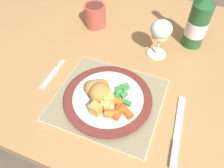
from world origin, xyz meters
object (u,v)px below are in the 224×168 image
(fork, at_px, (51,76))
(bottle, at_px, (198,22))
(drinking_cup, at_px, (95,15))
(dining_table, at_px, (143,73))
(wine_glass, at_px, (161,31))
(table_knife, at_px, (177,135))
(dinner_plate, at_px, (108,99))

(fork, bearing_deg, bottle, 40.59)
(fork, relative_size, drinking_cup, 1.56)
(dining_table, relative_size, wine_glass, 11.79)
(bottle, bearing_deg, table_knife, -86.35)
(dining_table, relative_size, drinking_cup, 18.44)
(wine_glass, bearing_deg, dinner_plate, -106.68)
(dining_table, height_order, wine_glass, wine_glass)
(bottle, relative_size, drinking_cup, 2.85)
(dinner_plate, height_order, bottle, bottle)
(drinking_cup, bearing_deg, table_knife, -42.62)
(dining_table, bearing_deg, drinking_cup, 155.44)
(fork, height_order, bottle, bottle)
(dining_table, height_order, bottle, bottle)
(dinner_plate, relative_size, fork, 1.86)
(dinner_plate, distance_m, wine_glass, 0.28)
(wine_glass, bearing_deg, fork, -141.20)
(bottle, distance_m, drinking_cup, 0.38)
(dining_table, distance_m, dinner_plate, 0.25)
(fork, distance_m, bottle, 0.52)
(table_knife, relative_size, wine_glass, 1.64)
(dining_table, distance_m, table_knife, 0.31)
(fork, xyz_separation_m, wine_glass, (0.28, 0.23, 0.09))
(fork, height_order, wine_glass, wine_glass)
(wine_glass, relative_size, bottle, 0.55)
(dining_table, distance_m, wine_glass, 0.18)
(dining_table, xyz_separation_m, table_knife, (0.16, -0.26, 0.08))
(dinner_plate, bearing_deg, drinking_cup, 119.96)
(dining_table, xyz_separation_m, fork, (-0.26, -0.20, 0.08))
(dining_table, xyz_separation_m, drinking_cup, (-0.24, 0.11, 0.12))
(fork, height_order, drinking_cup, drinking_cup)
(dinner_plate, distance_m, bottle, 0.41)
(wine_glass, relative_size, drinking_cup, 1.56)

